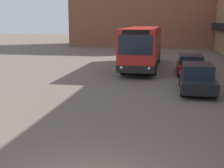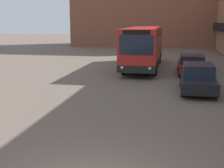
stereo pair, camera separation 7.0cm
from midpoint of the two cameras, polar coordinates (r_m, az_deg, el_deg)
city_bus at (r=25.36m, az=5.91°, el=6.86°), size 2.54×10.81×3.25m
parked_car_front at (r=17.54m, az=15.51°, el=1.08°), size 1.81×4.37×1.51m
parked_car_middle at (r=23.42m, az=14.43°, el=3.53°), size 1.93×4.36×1.35m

